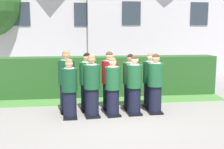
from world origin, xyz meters
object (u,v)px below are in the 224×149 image
at_px(student_rear_row_1, 87,83).
at_px(student_in_red_blazer, 109,82).
at_px(student_rear_row_3, 130,83).
at_px(student_front_row_1, 92,87).
at_px(student_front_row_0, 70,90).
at_px(student_front_row_2, 113,88).
at_px(student_rear_row_0, 67,83).
at_px(student_front_row_4, 155,85).
at_px(student_rear_row_4, 150,82).
at_px(student_front_row_3, 134,86).

xyz_separation_m(student_rear_row_1, student_in_red_blazer, (0.63, 0.08, 0.01)).
bearing_deg(student_rear_row_3, student_front_row_1, -149.82).
height_order(student_front_row_0, student_rear_row_3, student_rear_row_3).
distance_m(student_front_row_2, student_rear_row_0, 1.30).
distance_m(student_rear_row_1, student_in_red_blazer, 0.63).
height_order(student_front_row_2, student_front_row_4, student_front_row_4).
bearing_deg(student_in_red_blazer, student_front_row_0, -147.22).
distance_m(student_front_row_4, student_rear_row_0, 2.40).
bearing_deg(student_rear_row_3, student_rear_row_4, 3.41).
bearing_deg(student_front_row_2, student_front_row_4, 5.29).
xyz_separation_m(student_rear_row_0, student_rear_row_3, (1.79, 0.15, -0.07)).
xyz_separation_m(student_front_row_4, student_in_red_blazer, (-1.18, 0.52, 0.02)).
xyz_separation_m(student_front_row_1, student_front_row_3, (1.13, 0.08, -0.02)).
relative_size(student_front_row_0, student_in_red_blazer, 0.93).
bearing_deg(student_front_row_0, student_rear_row_1, 52.90).
height_order(student_front_row_0, student_in_red_blazer, student_in_red_blazer).
relative_size(student_rear_row_0, student_in_red_blazer, 1.03).
xyz_separation_m(student_front_row_3, student_rear_row_4, (0.60, 0.62, 0.01)).
xyz_separation_m(student_front_row_2, student_front_row_4, (1.17, 0.11, 0.04)).
bearing_deg(student_front_row_0, student_in_red_blazer, 32.78).
xyz_separation_m(student_in_red_blazer, student_rear_row_4, (1.19, 0.05, -0.03)).
xyz_separation_m(student_rear_row_3, student_rear_row_4, (0.59, 0.04, 0.01)).
height_order(student_front_row_1, student_rear_row_3, student_front_row_1).
relative_size(student_front_row_3, student_rear_row_4, 0.99).
xyz_separation_m(student_front_row_0, student_front_row_4, (2.28, 0.19, 0.05)).
xyz_separation_m(student_front_row_0, student_rear_row_1, (0.47, 0.63, 0.05)).
distance_m(student_front_row_1, student_rear_row_3, 1.31).
relative_size(student_front_row_0, student_front_row_1, 0.94).
xyz_separation_m(student_front_row_2, student_rear_row_0, (-1.20, 0.49, 0.08)).
xyz_separation_m(student_front_row_2, student_rear_row_1, (-0.64, 0.55, 0.04)).
bearing_deg(student_rear_row_3, student_front_row_0, -157.06).
bearing_deg(student_rear_row_4, student_rear_row_0, -175.62).
height_order(student_rear_row_1, student_rear_row_3, student_rear_row_1).
distance_m(student_rear_row_1, student_rear_row_4, 1.82).
xyz_separation_m(student_front_row_0, student_rear_row_3, (1.70, 0.72, 0.02)).
bearing_deg(student_rear_row_0, student_rear_row_1, 5.42).
bearing_deg(student_in_red_blazer, student_front_row_3, -43.69).
height_order(student_front_row_1, student_rear_row_4, student_front_row_1).
relative_size(student_in_red_blazer, student_rear_row_3, 1.05).
xyz_separation_m(student_front_row_0, student_in_red_blazer, (1.10, 0.71, 0.06)).
relative_size(student_front_row_2, student_in_red_blazer, 0.93).
bearing_deg(student_rear_row_3, student_front_row_4, -42.38).
bearing_deg(student_front_row_0, student_front_row_4, 4.68).
height_order(student_front_row_1, student_front_row_4, same).
xyz_separation_m(student_in_red_blazer, student_rear_row_3, (0.60, 0.01, -0.04)).
distance_m(student_front_row_2, student_in_red_blazer, 0.63).
bearing_deg(student_front_row_0, student_rear_row_4, 18.21).
distance_m(student_front_row_3, student_rear_row_4, 0.86).
height_order(student_front_row_3, student_rear_row_1, student_rear_row_1).
bearing_deg(student_front_row_3, student_front_row_0, -175.39).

